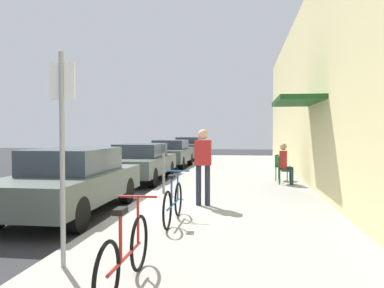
% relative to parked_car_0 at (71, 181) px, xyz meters
% --- Properties ---
extents(ground_plane, '(60.00, 60.00, 0.00)m').
position_rel_parked_car_0_xyz_m(ground_plane, '(1.10, 1.05, -0.72)').
color(ground_plane, '#2D2D30').
extents(sidewalk_slab, '(4.50, 32.00, 0.12)m').
position_rel_parked_car_0_xyz_m(sidewalk_slab, '(3.35, 3.05, -0.66)').
color(sidewalk_slab, '#9E9B93').
rests_on(sidewalk_slab, ground_plane).
extents(building_facade, '(1.40, 32.00, 6.15)m').
position_rel_parked_car_0_xyz_m(building_facade, '(5.75, 3.05, 2.35)').
color(building_facade, beige).
rests_on(building_facade, ground_plane).
extents(parked_car_0, '(1.80, 4.40, 1.40)m').
position_rel_parked_car_0_xyz_m(parked_car_0, '(0.00, 0.00, 0.00)').
color(parked_car_0, '#47514C').
rests_on(parked_car_0, ground_plane).
extents(parked_car_1, '(1.80, 4.40, 1.34)m').
position_rel_parked_car_0_xyz_m(parked_car_1, '(0.00, 5.38, -0.02)').
color(parked_car_1, '#47514C').
rests_on(parked_car_1, ground_plane).
extents(parked_car_2, '(1.80, 4.40, 1.36)m').
position_rel_parked_car_0_xyz_m(parked_car_2, '(0.00, 10.87, -0.01)').
color(parked_car_2, '#47514C').
rests_on(parked_car_2, ground_plane).
extents(parked_car_3, '(1.80, 4.40, 1.42)m').
position_rel_parked_car_0_xyz_m(parked_car_3, '(0.00, 17.09, 0.02)').
color(parked_car_3, '#47514C').
rests_on(parked_car_3, ground_plane).
extents(parking_meter, '(0.12, 0.10, 1.32)m').
position_rel_parked_car_0_xyz_m(parking_meter, '(1.55, 2.17, 0.16)').
color(parking_meter, slate).
rests_on(parking_meter, sidewalk_slab).
extents(street_sign, '(0.32, 0.06, 2.60)m').
position_rel_parked_car_0_xyz_m(street_sign, '(1.50, -3.31, 0.92)').
color(street_sign, gray).
rests_on(street_sign, sidewalk_slab).
extents(bicycle_0, '(0.46, 1.71, 0.90)m').
position_rel_parked_car_0_xyz_m(bicycle_0, '(2.45, -3.82, -0.24)').
color(bicycle_0, black).
rests_on(bicycle_0, sidewalk_slab).
extents(bicycle_1, '(0.46, 1.71, 0.90)m').
position_rel_parked_car_0_xyz_m(bicycle_1, '(2.40, -0.90, -0.24)').
color(bicycle_1, black).
rests_on(bicycle_1, sidewalk_slab).
extents(cafe_chair_0, '(0.50, 0.50, 0.87)m').
position_rel_parked_car_0_xyz_m(cafe_chair_0, '(4.88, 4.54, -0.10)').
color(cafe_chair_0, '#14592D').
rests_on(cafe_chair_0, sidewalk_slab).
extents(seated_patron_0, '(0.47, 0.41, 1.29)m').
position_rel_parked_car_0_xyz_m(seated_patron_0, '(4.94, 4.53, 0.09)').
color(seated_patron_0, '#232838').
rests_on(seated_patron_0, sidewalk_slab).
extents(cafe_chair_1, '(0.56, 0.56, 0.87)m').
position_rel_parked_car_0_xyz_m(cafe_chair_1, '(4.88, 5.47, -0.10)').
color(cafe_chair_1, '#14592D').
rests_on(cafe_chair_1, sidewalk_slab).
extents(pedestrian_standing, '(0.36, 0.22, 1.70)m').
position_rel_parked_car_0_xyz_m(pedestrian_standing, '(2.76, 0.75, 0.40)').
color(pedestrian_standing, '#232838').
rests_on(pedestrian_standing, sidewalk_slab).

